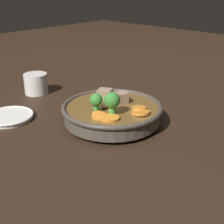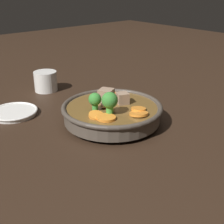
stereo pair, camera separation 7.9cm
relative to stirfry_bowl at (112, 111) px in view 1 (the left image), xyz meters
name	(u,v)px [view 1 (the left image)]	position (x,y,z in m)	size (l,w,h in m)	color
ground_plane	(112,123)	(0.00, 0.00, -0.03)	(3.00, 3.00, 0.00)	black
stirfry_bowl	(112,111)	(0.00, 0.00, 0.00)	(0.25, 0.25, 0.10)	#51473D
side_saucer	(9,117)	(-0.17, 0.22, -0.03)	(0.13, 0.13, 0.01)	white
tea_cup	(36,84)	(0.00, 0.33, 0.00)	(0.07, 0.07, 0.06)	white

